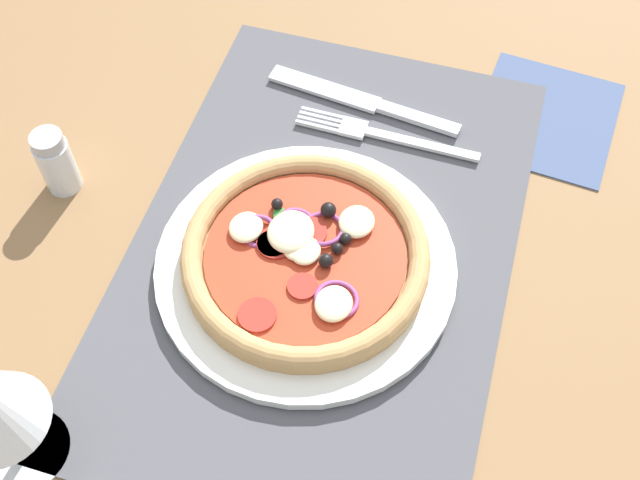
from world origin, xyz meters
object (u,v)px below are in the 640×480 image
(pizza, at_px, (305,255))
(napkin, at_px, (547,117))
(knife, at_px, (361,100))
(fork, at_px, (377,134))
(plate, at_px, (306,265))
(pepper_shaker, at_px, (55,164))

(pizza, bearing_deg, napkin, -36.86)
(pizza, distance_m, knife, 0.20)
(napkin, bearing_deg, fork, 115.06)
(knife, bearing_deg, plate, 98.54)
(knife, distance_m, pepper_shaker, 0.30)
(pizza, bearing_deg, pepper_shaker, 84.26)
(pepper_shaker, bearing_deg, knife, -53.43)
(fork, xyz_separation_m, napkin, (0.07, -0.16, -0.00))
(pizza, height_order, knife, pizza)
(plate, height_order, pizza, pizza)
(plate, bearing_deg, pizza, 33.93)
(napkin, bearing_deg, pepper_shaker, 116.80)
(napkin, distance_m, pepper_shaker, 0.47)
(fork, relative_size, napkin, 1.25)
(pizza, bearing_deg, knife, 1.12)
(plate, distance_m, pizza, 0.02)
(knife, height_order, napkin, knife)
(fork, height_order, napkin, fork)
(pizza, relative_size, pepper_shaker, 3.13)
(napkin, bearing_deg, plate, 143.23)
(pizza, xyz_separation_m, knife, (0.20, 0.00, -0.02))
(fork, bearing_deg, plate, 83.73)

